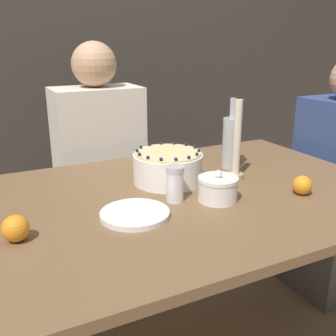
% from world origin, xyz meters
% --- Properties ---
extents(wall_behind, '(8.00, 0.05, 2.60)m').
position_xyz_m(wall_behind, '(0.00, 1.40, 1.30)').
color(wall_behind, '#38332D').
rests_on(wall_behind, ground_plane).
extents(dining_table, '(1.53, 0.96, 0.73)m').
position_xyz_m(dining_table, '(0.00, 0.00, 0.63)').
color(dining_table, brown).
rests_on(dining_table, ground_plane).
extents(cake, '(0.25, 0.25, 0.12)m').
position_xyz_m(cake, '(0.05, 0.12, 0.79)').
color(cake, white).
rests_on(cake, dining_table).
extents(sugar_bowl, '(0.13, 0.13, 0.10)m').
position_xyz_m(sugar_bowl, '(0.11, -0.10, 0.77)').
color(sugar_bowl, white).
rests_on(sugar_bowl, dining_table).
extents(sugar_shaker, '(0.06, 0.06, 0.12)m').
position_xyz_m(sugar_shaker, '(-0.01, -0.05, 0.79)').
color(sugar_shaker, white).
rests_on(sugar_shaker, dining_table).
extents(plate_stack, '(0.20, 0.20, 0.02)m').
position_xyz_m(plate_stack, '(-0.17, -0.10, 0.74)').
color(plate_stack, white).
rests_on(plate_stack, dining_table).
extents(candle, '(0.06, 0.06, 0.29)m').
position_xyz_m(candle, '(0.29, 0.05, 0.85)').
color(candle, tan).
rests_on(candle, dining_table).
extents(bottle, '(0.07, 0.07, 0.28)m').
position_xyz_m(bottle, '(0.35, 0.16, 0.84)').
color(bottle, '#B2B7BC').
rests_on(bottle, dining_table).
extents(orange_fruit_0, '(0.07, 0.07, 0.07)m').
position_xyz_m(orange_fruit_0, '(-0.50, -0.10, 0.77)').
color(orange_fruit_0, orange).
rests_on(orange_fruit_0, dining_table).
extents(orange_fruit_1, '(0.06, 0.06, 0.06)m').
position_xyz_m(orange_fruit_1, '(0.39, -0.19, 0.77)').
color(orange_fruit_1, orange).
rests_on(orange_fruit_1, dining_table).
extents(person_man_blue_shirt, '(0.40, 0.34, 1.22)m').
position_xyz_m(person_man_blue_shirt, '(-0.04, 0.68, 0.53)').
color(person_man_blue_shirt, '#2D2D38').
rests_on(person_man_blue_shirt, ground_plane).
extents(person_woman_floral, '(0.34, 0.40, 1.16)m').
position_xyz_m(person_woman_floral, '(0.96, 0.14, 0.50)').
color(person_woman_floral, '#595960').
rests_on(person_woman_floral, ground_plane).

